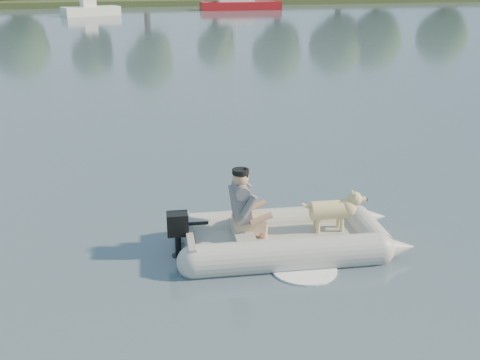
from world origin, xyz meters
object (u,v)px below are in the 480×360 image
object	(u,v)px
motorboat	(90,4)
sailboat	(240,5)
dog	(329,213)
man	(242,202)
dinghy	(288,212)

from	to	relation	value
motorboat	sailboat	world-z (taller)	sailboat
dog	motorboat	bearing A→B (deg)	98.88
motorboat	dog	bearing A→B (deg)	-105.80
man	dog	bearing A→B (deg)	-0.00
dinghy	dog	xyz separation A→B (m)	(0.66, -0.00, -0.08)
dinghy	sailboat	bearing A→B (deg)	82.09
sailboat	dog	bearing A→B (deg)	-98.96
motorboat	man	bearing A→B (deg)	-107.49
dog	dinghy	bearing A→B (deg)	-175.43
man	sailboat	size ratio (longest dim) A/B	0.10
motorboat	sailboat	distance (m)	14.38
dinghy	motorboat	distance (m)	46.15
dog	sailboat	distance (m)	50.96
man	sailboat	distance (m)	51.15
motorboat	dinghy	bearing A→B (deg)	-106.62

